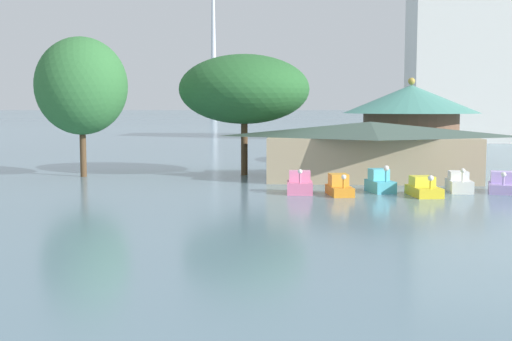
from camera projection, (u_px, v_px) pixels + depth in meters
name	position (u px, v px, depth m)	size (l,w,h in m)	color
pedal_boat_pink	(300.00, 184.00, 42.28)	(1.68, 2.33, 1.65)	pink
pedal_boat_orange	(339.00, 187.00, 41.52)	(1.78, 2.92, 1.41)	orange
pedal_boat_cyan	(380.00, 183.00, 42.87)	(1.93, 2.56, 1.83)	#4CB7CC
pedal_boat_yellow	(424.00, 188.00, 41.09)	(2.04, 3.09, 1.42)	yellow
pedal_boat_white	(459.00, 183.00, 43.14)	(1.47, 2.80, 1.64)	white
pedal_boat_lavender	(502.00, 184.00, 42.69)	(2.19, 2.94, 1.44)	#B299D8
boathouse	(370.00, 149.00, 50.19)	(16.57, 8.71, 4.41)	tan
green_roof_pavilion	(411.00, 117.00, 64.41)	(13.27, 13.27, 8.36)	brown
shoreline_tree_tall_left	(81.00, 86.00, 51.66)	(7.19, 7.19, 10.99)	brown
shoreline_tree_mid	(244.00, 89.00, 53.02)	(10.51, 10.51, 9.73)	brown
background_building_block	(505.00, 50.00, 103.84)	(30.09, 13.28, 28.69)	silver
distant_broadcast_tower	(213.00, 7.00, 408.72)	(5.79, 5.79, 156.15)	silver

